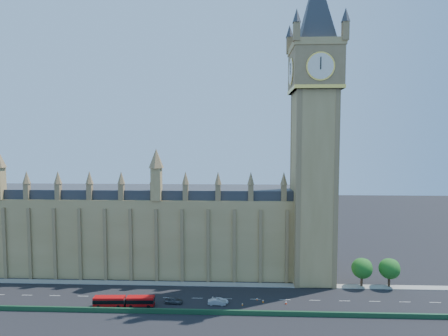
{
  "coord_description": "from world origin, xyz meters",
  "views": [
    {
      "loc": [
        15.15,
        -92.92,
        42.21
      ],
      "look_at": [
        10.95,
        10.0,
        35.26
      ],
      "focal_mm": 28.0,
      "sensor_mm": 36.0,
      "label": 1
    }
  ],
  "objects_px": {
    "car_silver": "(217,302)",
    "car_white": "(220,300)",
    "car_grey": "(173,300)",
    "red_bus": "(124,301)"
  },
  "relations": [
    {
      "from": "car_silver",
      "to": "car_white",
      "type": "relative_size",
      "value": 1.07
    },
    {
      "from": "car_grey",
      "to": "car_white",
      "type": "distance_m",
      "value": 12.46
    },
    {
      "from": "red_bus",
      "to": "car_silver",
      "type": "distance_m",
      "value": 24.21
    },
    {
      "from": "car_grey",
      "to": "car_silver",
      "type": "bearing_deg",
      "value": -87.38
    },
    {
      "from": "car_grey",
      "to": "car_white",
      "type": "xyz_separation_m",
      "value": [
        12.42,
        0.93,
        -0.16
      ]
    },
    {
      "from": "car_white",
      "to": "car_silver",
      "type": "bearing_deg",
      "value": 152.13
    },
    {
      "from": "red_bus",
      "to": "car_grey",
      "type": "relative_size",
      "value": 3.35
    },
    {
      "from": "car_grey",
      "to": "car_silver",
      "type": "height_order",
      "value": "car_grey"
    },
    {
      "from": "red_bus",
      "to": "car_grey",
      "type": "height_order",
      "value": "red_bus"
    },
    {
      "from": "red_bus",
      "to": "car_silver",
      "type": "relative_size",
      "value": 3.32
    }
  ]
}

